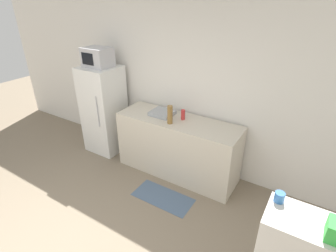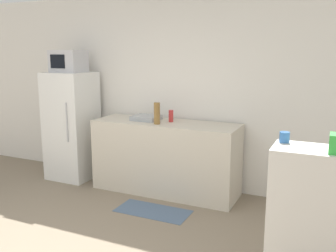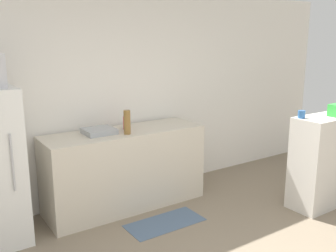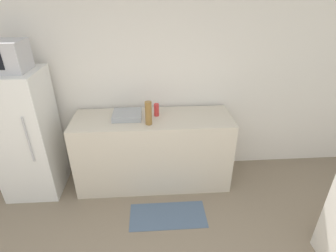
% 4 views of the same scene
% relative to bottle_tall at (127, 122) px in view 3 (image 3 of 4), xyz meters
% --- Properties ---
extents(wall_back, '(8.00, 0.06, 2.60)m').
position_rel_bottle_tall_xyz_m(wall_back, '(-0.19, 0.54, 0.23)').
color(wall_back, white).
rests_on(wall_back, ground_plane).
extents(counter, '(1.91, 0.62, 0.94)m').
position_rel_bottle_tall_xyz_m(counter, '(0.04, 0.16, -0.60)').
color(counter, beige).
rests_on(counter, ground_plane).
extents(sink_basin, '(0.34, 0.31, 0.06)m').
position_rel_bottle_tall_xyz_m(sink_basin, '(-0.26, 0.19, -0.11)').
color(sink_basin, '#9EA3A8').
rests_on(sink_basin, counter).
extents(bottle_tall, '(0.08, 0.08, 0.27)m').
position_rel_bottle_tall_xyz_m(bottle_tall, '(0.00, 0.00, 0.00)').
color(bottle_tall, olive).
rests_on(bottle_tall, counter).
extents(bottle_short, '(0.06, 0.06, 0.15)m').
position_rel_bottle_tall_xyz_m(bottle_short, '(0.09, 0.22, -0.06)').
color(bottle_short, red).
rests_on(bottle_short, counter).
extents(shelf_cabinet, '(0.78, 0.40, 1.10)m').
position_rel_bottle_tall_xyz_m(shelf_cabinet, '(2.00, -1.15, -0.52)').
color(shelf_cabinet, silver).
rests_on(shelf_cabinet, ground_plane).
extents(jar, '(0.08, 0.08, 0.09)m').
position_rel_bottle_tall_xyz_m(jar, '(1.68, -1.04, 0.08)').
color(jar, '#336BB2').
rests_on(jar, shelf_cabinet).
extents(kitchen_rug, '(0.87, 0.41, 0.01)m').
position_rel_bottle_tall_xyz_m(kitchen_rug, '(0.18, -0.49, -1.07)').
color(kitchen_rug, slate).
rests_on(kitchen_rug, ground_plane).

